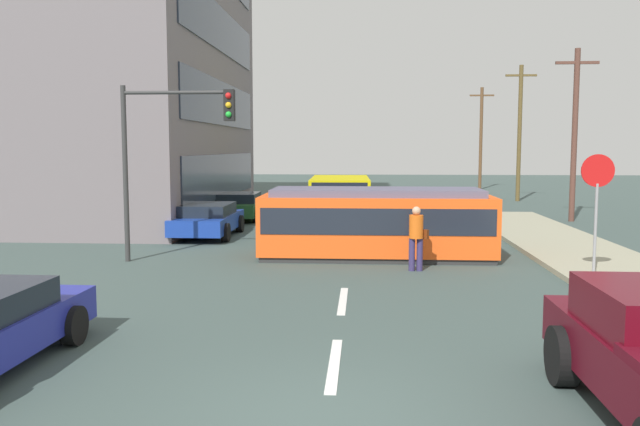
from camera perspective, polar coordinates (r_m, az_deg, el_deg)
The scene contains 15 objects.
ground_plane at distance 17.57m, azimuth 2.44°, elevation -4.66°, with size 120.00×120.00×0.00m, color #3B4C48.
lane_stripe_1 at distance 9.81m, azimuth 1.25°, elevation -13.08°, with size 0.16×2.40×0.01m, color silver.
lane_stripe_2 at distance 13.65m, azimuth 2.02°, elevation -7.66°, with size 0.16×2.40×0.01m, color silver.
lane_stripe_3 at distance 24.99m, azimuth 2.86°, elevation -1.54°, with size 0.16×2.40×0.01m, color silver.
lane_stripe_4 at distance 30.95m, azimuth 3.05°, elevation -0.14°, with size 0.16×2.40×0.01m, color silver.
streetcar_tram at distance 18.91m, azimuth 4.94°, elevation -0.77°, with size 6.65×2.57×2.00m.
city_bus at distance 28.85m, azimuth 1.77°, elevation 1.55°, with size 2.67×5.51×1.86m.
pedestrian_crossing at distance 16.91m, azimuth 8.43°, elevation -1.88°, with size 0.51×0.36×1.67m.
parked_sedan_mid at distance 23.55m, azimuth -9.81°, elevation -0.55°, with size 2.06×4.29×1.19m.
parked_sedan_far at distance 29.00m, azimuth -7.07°, elevation 0.66°, with size 2.11×4.09×1.19m.
stop_sign at distance 16.42m, azimuth 23.08°, elevation 1.88°, with size 0.76×0.07×2.88m.
traffic_light_mast at distance 18.39m, azimuth -13.04°, elevation 6.43°, with size 3.15×0.33×4.86m.
utility_pole_mid at distance 30.01m, azimuth 21.39°, elevation 6.64°, with size 1.80×0.24×7.34m.
utility_pole_far at distance 40.41m, azimuth 17.06°, elevation 6.91°, with size 1.80×0.24×7.98m.
utility_pole_distant at distance 51.04m, azimuth 13.90°, elevation 6.53°, with size 1.80×0.24×7.68m.
Camera 1 is at (0.41, -7.28, 3.17)m, focal length 36.57 mm.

